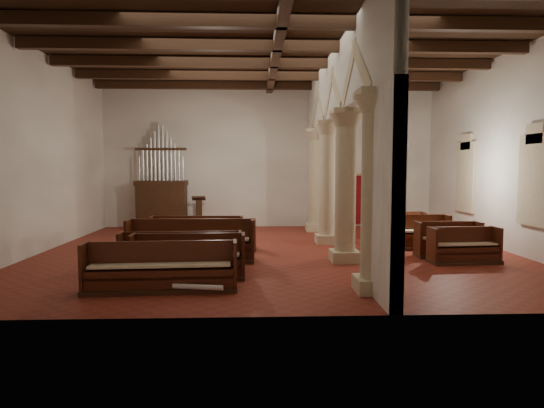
% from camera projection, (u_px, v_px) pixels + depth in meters
% --- Properties ---
extents(floor, '(14.00, 14.00, 0.00)m').
position_uv_depth(floor, '(276.00, 252.00, 13.71)').
color(floor, maroon).
rests_on(floor, ground).
extents(ceiling, '(14.00, 14.00, 0.00)m').
position_uv_depth(ceiling, '(276.00, 49.00, 13.23)').
color(ceiling, '#311F10').
rests_on(ceiling, wall_back).
extents(wall_back, '(14.00, 0.02, 6.00)m').
position_uv_depth(wall_back, '(269.00, 157.00, 19.45)').
color(wall_back, white).
rests_on(wall_back, floor).
extents(wall_front, '(14.00, 0.02, 6.00)m').
position_uv_depth(wall_front, '(292.00, 139.00, 7.49)').
color(wall_front, white).
rests_on(wall_front, floor).
extents(wall_left, '(0.02, 12.00, 6.00)m').
position_uv_depth(wall_left, '(36.00, 152.00, 13.20)').
color(wall_left, white).
rests_on(wall_left, floor).
extents(wall_right, '(0.02, 12.00, 6.00)m').
position_uv_depth(wall_right, '(506.00, 152.00, 13.73)').
color(wall_right, white).
rests_on(wall_right, floor).
extents(ceiling_beams, '(13.80, 11.80, 0.30)m').
position_uv_depth(ceiling_beams, '(276.00, 55.00, 13.24)').
color(ceiling_beams, '#382111').
rests_on(ceiling_beams, wall_back).
extents(arcade, '(0.90, 11.90, 6.00)m').
position_uv_depth(arcade, '(336.00, 133.00, 13.49)').
color(arcade, beige).
rests_on(arcade, floor).
extents(window_right_a, '(0.03, 1.00, 2.20)m').
position_uv_depth(window_right_a, '(535.00, 180.00, 12.30)').
color(window_right_a, '#34765C').
rests_on(window_right_a, wall_right).
extents(window_right_b, '(0.03, 1.00, 2.20)m').
position_uv_depth(window_right_b, '(467.00, 177.00, 16.29)').
color(window_right_b, '#34765C').
rests_on(window_right_b, wall_right).
extents(window_back, '(1.00, 0.03, 2.20)m').
position_uv_depth(window_back, '(384.00, 175.00, 19.68)').
color(window_back, '#34765C').
rests_on(window_back, wall_back).
extents(pipe_organ, '(2.10, 0.85, 4.40)m').
position_uv_depth(pipe_organ, '(162.00, 196.00, 18.91)').
color(pipe_organ, '#382111').
rests_on(pipe_organ, floor).
extents(lectern, '(0.57, 0.58, 1.37)m').
position_uv_depth(lectern, '(199.00, 215.00, 19.01)').
color(lectern, '#372511').
rests_on(lectern, floor).
extents(dossal_curtain, '(1.80, 0.07, 2.17)m').
position_uv_depth(dossal_curtain, '(350.00, 199.00, 19.64)').
color(dossal_curtain, maroon).
rests_on(dossal_curtain, floor).
extents(processional_banner, '(0.49, 0.63, 2.16)m').
position_uv_depth(processional_banner, '(394.00, 211.00, 18.71)').
color(processional_banner, '#382111').
rests_on(processional_banner, floor).
extents(hymnal_box_a, '(0.36, 0.31, 0.32)m').
position_uv_depth(hymnal_box_a, '(223.00, 275.00, 9.60)').
color(hymnal_box_a, '#162198').
rests_on(hymnal_box_a, floor).
extents(hymnal_box_b, '(0.28, 0.23, 0.28)m').
position_uv_depth(hymnal_box_b, '(235.00, 257.00, 11.69)').
color(hymnal_box_b, navy).
rests_on(hymnal_box_b, floor).
extents(hymnal_box_c, '(0.40, 0.36, 0.33)m').
position_uv_depth(hymnal_box_c, '(239.00, 243.00, 13.72)').
color(hymnal_box_c, navy).
rests_on(hymnal_box_c, floor).
extents(tube_heater_a, '(1.03, 0.28, 0.10)m').
position_uv_depth(tube_heater_a, '(198.00, 287.00, 9.04)').
color(tube_heater_a, white).
rests_on(tube_heater_a, floor).
extents(tube_heater_b, '(1.04, 0.11, 0.10)m').
position_uv_depth(tube_heater_b, '(205.00, 269.00, 10.66)').
color(tube_heater_b, white).
rests_on(tube_heater_b, floor).
extents(nave_pew_0, '(3.14, 0.84, 1.01)m').
position_uv_depth(nave_pew_0, '(161.00, 275.00, 9.31)').
color(nave_pew_0, '#382111').
rests_on(nave_pew_0, floor).
extents(nave_pew_1, '(2.59, 0.73, 1.03)m').
position_uv_depth(nave_pew_1, '(188.00, 264.00, 10.35)').
color(nave_pew_1, '#382111').
rests_on(nave_pew_1, floor).
extents(nave_pew_2, '(2.98, 0.75, 0.96)m').
position_uv_depth(nave_pew_2, '(181.00, 258.00, 11.11)').
color(nave_pew_2, '#382111').
rests_on(nave_pew_2, floor).
extents(nave_pew_3, '(3.40, 0.80, 1.15)m').
position_uv_depth(nave_pew_3, '(191.00, 248.00, 12.20)').
color(nave_pew_3, '#382111').
rests_on(nave_pew_3, floor).
extents(nave_pew_4, '(3.16, 0.80, 1.03)m').
position_uv_depth(nave_pew_4, '(188.00, 243.00, 13.18)').
color(nave_pew_4, '#382111').
rests_on(nave_pew_4, floor).
extents(nave_pew_5, '(3.03, 0.73, 0.96)m').
position_uv_depth(nave_pew_5, '(207.00, 240.00, 13.94)').
color(nave_pew_5, '#382111').
rests_on(nave_pew_5, floor).
extents(nave_pew_6, '(3.00, 0.74, 0.98)m').
position_uv_depth(nave_pew_6, '(197.00, 236.00, 14.63)').
color(nave_pew_6, '#382111').
rests_on(nave_pew_6, floor).
extents(aisle_pew_0, '(1.90, 0.77, 0.96)m').
position_uv_depth(aisle_pew_0, '(464.00, 251.00, 12.06)').
color(aisle_pew_0, '#382111').
rests_on(aisle_pew_0, floor).
extents(aisle_pew_1, '(1.80, 0.70, 1.00)m').
position_uv_depth(aisle_pew_1, '(448.00, 245.00, 12.88)').
color(aisle_pew_1, '#382111').
rests_on(aisle_pew_1, floor).
extents(aisle_pew_2, '(1.81, 0.72, 1.07)m').
position_uv_depth(aisle_pew_2, '(419.00, 238.00, 14.13)').
color(aisle_pew_2, '#382111').
rests_on(aisle_pew_2, floor).
extents(aisle_pew_3, '(1.78, 0.67, 0.96)m').
position_uv_depth(aisle_pew_3, '(418.00, 236.00, 14.76)').
color(aisle_pew_3, '#382111').
rests_on(aisle_pew_3, floor).
extents(aisle_pew_4, '(1.79, 0.65, 0.97)m').
position_uv_depth(aisle_pew_4, '(399.00, 230.00, 16.07)').
color(aisle_pew_4, '#382111').
rests_on(aisle_pew_4, floor).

